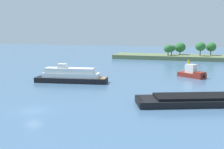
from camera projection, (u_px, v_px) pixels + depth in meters
ground_plane at (33, 111)px, 47.73m from camera, size 400.00×400.00×0.00m
treeline_island at (182, 55)px, 133.02m from camera, size 65.05×15.96×8.50m
white_riverboat at (71, 76)px, 73.73m from camera, size 20.04×6.99×6.44m
tugboat at (192, 73)px, 81.68m from camera, size 8.65×7.40×5.12m
fishing_skiff at (60, 68)px, 101.27m from camera, size 3.84×3.01×0.86m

